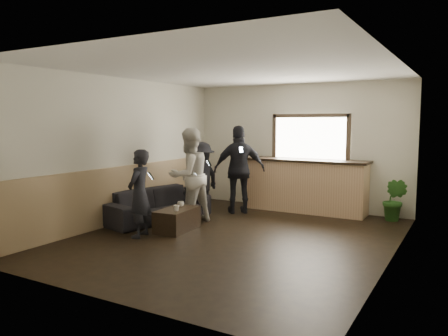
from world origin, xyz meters
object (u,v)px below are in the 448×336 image
Objects in this scene: cup_a at (181,204)px; sofa at (158,205)px; bar_counter at (305,182)px; person_b at (189,176)px; person_d at (239,170)px; cup_b at (177,208)px; person_c at (201,179)px; coffee_table at (177,220)px; person_a at (139,193)px; potted_plant at (395,200)px.

sofa is at bearing 161.85° from cup_a.
person_b is (-1.60, -2.14, 0.28)m from bar_counter.
bar_counter is 1.49m from person_d.
person_c is (-0.46, 1.50, 0.32)m from cup_b.
coffee_table is 8.25× the size of cup_b.
coffee_table is 2.07m from person_d.
cup_a is 0.08× the size of person_a.
person_d reaches higher than coffee_table.
bar_counter is 2.29m from person_c.
sofa is 1.40× the size of person_c.
bar_counter is 22.73× the size of cup_a.
person_d is at bearing 153.91° from person_a.
cup_b is (0.11, -0.16, 0.25)m from coffee_table.
potted_plant is (1.85, -0.05, -0.22)m from bar_counter.
person_a reaches higher than potted_plant.
cup_b is at bearing -55.99° from coffee_table.
person_d reaches higher than cup_a.
coffee_table is at bearing 45.24° from person_d.
potted_plant reaches higher than coffee_table.
sofa is 1.91m from person_d.
person_d reaches higher than person_a.
person_b is (-0.16, 0.63, 0.72)m from coffee_table.
cup_b is 0.07× the size of person_a.
cup_b is at bearing 36.81° from person_b.
cup_a is 0.14× the size of potted_plant.
bar_counter is 2.68m from person_b.
person_a reaches higher than sofa.
person_d is (0.33, 1.70, 0.50)m from cup_a.
sofa is 1.15× the size of person_d.
bar_counter is 3.17× the size of potted_plant.
cup_a is at bearing 115.15° from cup_b.
person_c is (-0.35, 1.35, 0.57)m from coffee_table.
cup_b is at bearing 23.97° from person_c.
person_c is (-0.06, 2.02, 0.02)m from person_a.
cup_a is at bearing 42.06° from person_d.
person_d reaches higher than person_b.
person_c is at bearing 104.58° from coffee_table.
cup_b is 0.07× the size of person_c.
cup_a is (0.73, -0.24, 0.13)m from sofa.
person_b is (-0.09, 0.42, 0.47)m from cup_a.
bar_counter reaches higher than person_b.
coffee_table is at bearing 124.01° from cup_b.
bar_counter is at bearing 65.45° from cup_b.
person_b reaches higher than cup_b.
coffee_table is 7.50× the size of cup_a.
potted_plant is 0.55× the size of person_c.
person_d is at bearing 139.79° from person_c.
potted_plant is (3.36, 2.51, -0.02)m from cup_a.
cup_a is at bearing 30.58° from person_b.
bar_counter is 3.24m from sofa.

